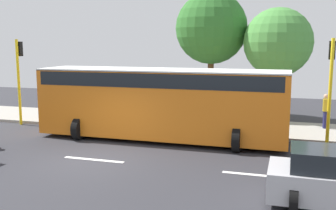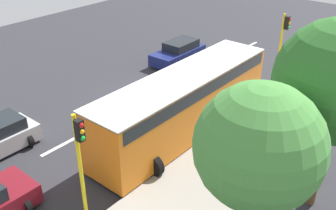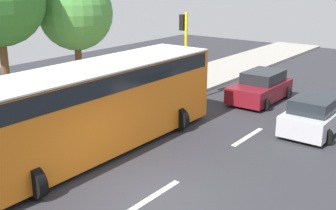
{
  "view_description": "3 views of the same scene",
  "coord_description": "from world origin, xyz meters",
  "views": [
    {
      "loc": [
        -12.8,
        -6.83,
        4.26
      ],
      "look_at": [
        2.95,
        -1.98,
        1.72
      ],
      "focal_mm": 42.43,
      "sensor_mm": 36.0,
      "label": 1
    },
    {
      "loc": [
        13.74,
        -14.64,
        10.52
      ],
      "look_at": [
        3.24,
        -1.98,
        1.62
      ],
      "focal_mm": 41.48,
      "sensor_mm": 36.0,
      "label": 2
    },
    {
      "loc": [
        -6.99,
        8.49,
        6.15
      ],
      "look_at": [
        1.75,
        -3.03,
        1.73
      ],
      "focal_mm": 45.24,
      "sensor_mm": 36.0,
      "label": 3
    }
  ],
  "objects": [
    {
      "name": "lane_stripe_mid",
      "position": [
        0.0,
        0.0,
        0.01
      ],
      "size": [
        0.2,
        2.4,
        0.01
      ],
      "primitive_type": "cube",
      "color": "white",
      "rests_on": "ground"
    },
    {
      "name": "lane_stripe_north",
      "position": [
        0.0,
        -6.0,
        0.01
      ],
      "size": [
        0.2,
        2.4,
        0.01
      ],
      "primitive_type": "cube",
      "color": "white",
      "rests_on": "ground"
    },
    {
      "name": "lane_stripe_far_south",
      "position": [
        0.0,
        12.0,
        0.01
      ],
      "size": [
        0.2,
        2.4,
        0.01
      ],
      "primitive_type": "cube",
      "color": "white",
      "rests_on": "ground"
    },
    {
      "name": "traffic_light_midblock",
      "position": [
        4.85,
        -8.44,
        2.93
      ],
      "size": [
        0.49,
        0.24,
        4.5
      ],
      "color": "yellow",
      "rests_on": "ground"
    },
    {
      "name": "sidewalk",
      "position": [
        7.0,
        0.0,
        0.07
      ],
      "size": [
        4.0,
        60.0,
        0.15
      ],
      "primitive_type": "cube",
      "color": "#9E998E",
      "rests_on": "ground"
    },
    {
      "name": "street_tree_south",
      "position": [
        9.97,
        -6.11,
        4.33
      ],
      "size": [
        3.76,
        3.76,
        6.23
      ],
      "color": "brown",
      "rests_on": "ground"
    },
    {
      "name": "city_bus",
      "position": [
        3.77,
        -1.39,
        1.85
      ],
      "size": [
        3.2,
        11.0,
        3.16
      ],
      "color": "orange",
      "rests_on": "ground"
    },
    {
      "name": "traffic_light_corner",
      "position": [
        4.85,
        6.8,
        2.93
      ],
      "size": [
        0.49,
        0.24,
        4.5
      ],
      "color": "yellow",
      "rests_on": "ground"
    },
    {
      "name": "ground_plane",
      "position": [
        0.0,
        0.0,
        -0.05
      ],
      "size": [
        40.0,
        60.0,
        0.1
      ],
      "primitive_type": "cube",
      "color": "#2D2D33"
    },
    {
      "name": "car_dark_blue",
      "position": [
        -2.24,
        5.81,
        0.71
      ],
      "size": [
        2.26,
        4.27,
        1.52
      ],
      "color": "navy",
      "rests_on": "ground"
    },
    {
      "name": "motorcycle",
      "position": [
        0.22,
        5.53,
        0.64
      ],
      "size": [
        0.6,
        1.3,
        1.53
      ],
      "color": "black",
      "rests_on": "ground"
    },
    {
      "name": "lane_stripe_south",
      "position": [
        0.0,
        6.0,
        0.01
      ],
      "size": [
        0.2,
        2.4,
        0.01
      ],
      "primitive_type": "cube",
      "color": "white",
      "rests_on": "ground"
    }
  ]
}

